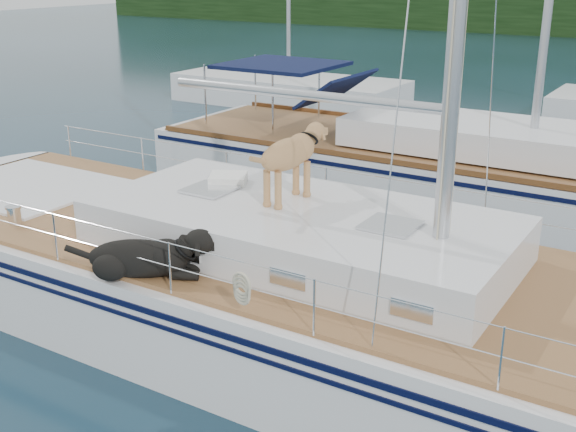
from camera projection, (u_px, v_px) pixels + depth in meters
The scene contains 4 objects.
ground at pixel (249, 324), 9.82m from camera, with size 120.00×120.00×0.00m, color black.
main_sailboat at pixel (254, 281), 9.54m from camera, with size 12.00×4.09×14.01m.
neighbor_sailboat at pixel (416, 167), 15.01m from camera, with size 11.00×3.50×13.30m.
bg_boat_west at pixel (289, 91), 24.86m from camera, with size 8.00×3.00×11.65m.
Camera 1 is at (5.06, -7.18, 4.66)m, focal length 45.00 mm.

